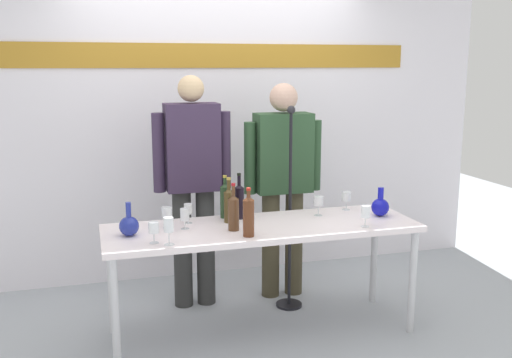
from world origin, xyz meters
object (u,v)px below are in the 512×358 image
Objects in this scene: decanter_blue_left at (129,225)px; wine_glass_left_3 at (188,209)px; wine_glass_left_2 at (154,228)px; wine_bottle_3 at (225,199)px; microphone_stand at (290,242)px; wine_bottle_0 at (239,200)px; wine_glass_left_0 at (185,215)px; decanter_blue_right at (380,206)px; wine_glass_right_2 at (319,201)px; presenter_right at (283,176)px; wine_glass_right_1 at (346,197)px; wine_bottle_1 at (234,211)px; wine_glass_left_1 at (167,213)px; wine_bottle_2 at (249,215)px; wine_glass_left_4 at (169,225)px; wine_bottle_4 at (229,204)px; display_table at (262,234)px; presenter_left at (193,178)px; wine_glass_right_0 at (366,212)px.

decanter_blue_left reaches higher than wine_glass_left_3.
wine_bottle_3 is at bearing 40.08° from wine_glass_left_2.
microphone_stand reaches higher than wine_glass_left_3.
wine_glass_left_0 is (-0.41, -0.16, -0.04)m from wine_bottle_0.
wine_glass_right_2 is (-0.42, 0.13, 0.03)m from decanter_blue_right.
presenter_right reaches higher than wine_glass_right_1.
wine_bottle_3 is 2.22× the size of wine_glass_right_1.
wine_bottle_1 is 0.44m from wine_glass_left_1.
wine_bottle_2 is at bearing -70.02° from wine_bottle_1.
wine_glass_left_3 is 0.80× the size of wine_glass_left_4.
microphone_stand is (1.20, 0.38, -0.32)m from decanter_blue_left.
decanter_blue_right is 1.47× the size of wine_glass_left_1.
wine_glass_right_2 reaches higher than wine_glass_left_0.
wine_glass_right_2 is (1.12, 0.39, -0.02)m from wine_glass_left_4.
wine_glass_left_0 is at bearing 8.55° from decanter_blue_left.
microphone_stand reaches higher than wine_glass_left_0.
presenter_right is 10.00× the size of wine_glass_left_4.
microphone_stand is (0.49, 0.60, -0.39)m from wine_bottle_2.
wine_bottle_4 reaches higher than wine_glass_left_0.
wine_glass_left_3 is (-0.82, -0.43, -0.11)m from presenter_right.
decanter_blue_left is 1.28× the size of wine_glass_left_4.
wine_glass_left_4 reaches higher than wine_glass_right_2.
presenter_right is at bearing 60.16° from display_table.
decanter_blue_right is at bearing -4.48° from wine_glass_left_1.
decanter_blue_left is at bearing 174.69° from wine_bottle_1.
wine_glass_right_1 is (1.19, 0.04, 0.00)m from wine_glass_left_3.
wine_glass_left_3 reaches higher than display_table.
wine_bottle_1 is 0.55m from wine_glass_left_2.
presenter_left is at bearing 160.00° from wine_glass_right_1.
wine_glass_left_4 reaches higher than wine_glass_left_2.
wine_glass_right_1 is at bearing -47.12° from presenter_right.
wine_bottle_0 reaches higher than wine_glass_left_1.
wine_bottle_4 is at bearing 156.68° from wine_glass_right_0.
presenter_right is 5.45× the size of wine_bottle_2.
wine_bottle_2 is (0.06, -0.16, 0.01)m from wine_bottle_1.
wine_glass_left_1 is at bearing -177.60° from wine_bottle_4.
presenter_left is 13.21× the size of wine_glass_left_2.
wine_glass_right_1 is (0.93, 0.29, -0.03)m from wine_bottle_1.
wine_bottle_1 is 2.22× the size of wine_glass_left_1.
presenter_right is 0.52m from microphone_stand.
presenter_left is 12.88× the size of wine_glass_right_1.
wine_bottle_4 is 0.20× the size of microphone_stand.
decanter_blue_left is at bearing -153.21° from presenter_right.
wine_glass_right_1 is at bearing 4.80° from wine_glass_left_1.
wine_glass_left_3 is at bearing 172.06° from decanter_blue_right.
wine_bottle_4 is at bearing 172.82° from decanter_blue_right.
wine_bottle_1 is at bearing 23.79° from wine_glass_left_4.
wine_glass_right_1 is (0.72, 0.23, 0.16)m from display_table.
wine_bottle_0 is 2.27× the size of wine_glass_right_2.
wine_bottle_3 reaches higher than wine_glass_right_0.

